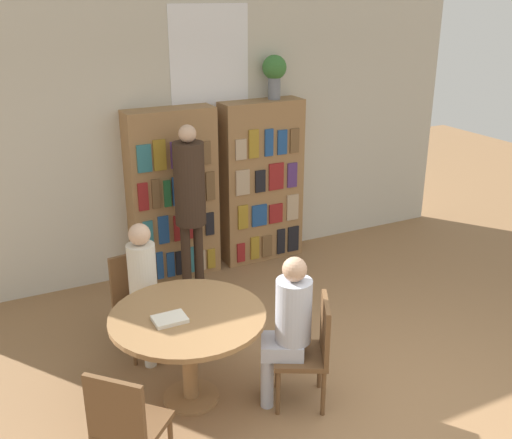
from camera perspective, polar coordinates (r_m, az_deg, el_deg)
ground_plane at (r=4.79m, az=12.73°, el=-18.60°), size 16.00×16.00×0.00m
wall_back at (r=6.78m, az=-4.34°, el=7.99°), size 6.40×0.07×3.00m
bookshelf_left at (r=6.57m, az=-7.92°, el=2.29°), size 0.96×0.34×1.88m
bookshelf_right at (r=6.98m, az=0.52°, el=3.59°), size 0.96×0.34×1.88m
flower_vase at (r=6.79m, az=1.76°, el=13.91°), size 0.27×0.27×0.49m
reading_table at (r=4.61m, az=-6.47°, el=-10.35°), size 1.18×1.18×0.76m
chair_near_camera at (r=4.03m, az=-12.29°, el=-18.44°), size 0.57×0.57×0.88m
chair_left_side at (r=5.42m, az=-11.18°, el=-7.36°), size 0.45×0.45×0.88m
chair_far_side at (r=4.66m, az=5.25°, el=-12.01°), size 0.54×0.54×0.88m
seated_reader_left at (r=5.17m, az=-10.50°, el=-6.17°), size 0.28×0.37×1.23m
seated_reader_right at (r=4.54m, az=3.06°, el=-9.77°), size 0.41×0.39×1.23m
librarian_standing at (r=6.07m, az=-6.33°, el=2.58°), size 0.31×0.58×1.81m
open_book_on_table at (r=4.47m, az=-8.21°, el=-9.38°), size 0.24×0.18×0.03m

